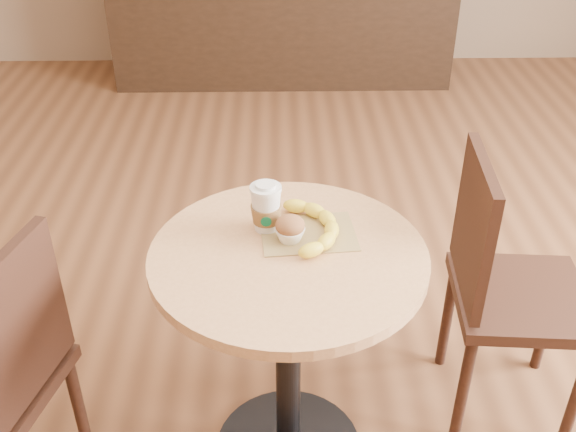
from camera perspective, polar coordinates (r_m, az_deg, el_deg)
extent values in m
cylinder|color=black|center=(1.90, 0.02, -12.25)|extent=(0.07, 0.07, 0.72)
cylinder|color=tan|center=(1.67, 0.03, -3.49)|extent=(0.69, 0.69, 0.03)
cylinder|color=black|center=(2.09, -17.25, -15.36)|extent=(0.03, 0.03, 0.43)
cube|color=black|center=(1.69, -22.01, -8.92)|extent=(0.12, 0.36, 0.40)
cube|color=black|center=(2.13, 19.13, -6.54)|extent=(0.42, 0.42, 0.04)
cylinder|color=black|center=(2.43, 21.12, -8.08)|extent=(0.03, 0.03, 0.44)
cylinder|color=black|center=(2.11, 14.63, -13.97)|extent=(0.03, 0.03, 0.44)
cylinder|color=black|center=(2.35, 13.36, -8.11)|extent=(0.03, 0.03, 0.44)
cube|color=black|center=(1.94, 15.45, -0.96)|extent=(0.06, 0.37, 0.41)
cube|color=black|center=(4.66, -0.45, 17.60)|extent=(2.20, 0.60, 1.00)
cube|color=#977B49|center=(1.72, 1.73, -1.49)|extent=(0.26, 0.20, 0.00)
cylinder|color=silver|center=(1.68, -1.91, 2.34)|extent=(0.08, 0.08, 0.01)
cylinder|color=silver|center=(1.68, -1.92, 2.62)|extent=(0.05, 0.05, 0.01)
cylinder|color=#08542F|center=(1.69, -1.86, -0.49)|extent=(0.03, 0.00, 0.03)
ellipsoid|color=brown|center=(1.67, 0.17, -0.78)|extent=(0.08, 0.08, 0.05)
ellipsoid|color=#FBEFC9|center=(1.66, 0.17, -0.34)|extent=(0.03, 0.03, 0.02)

